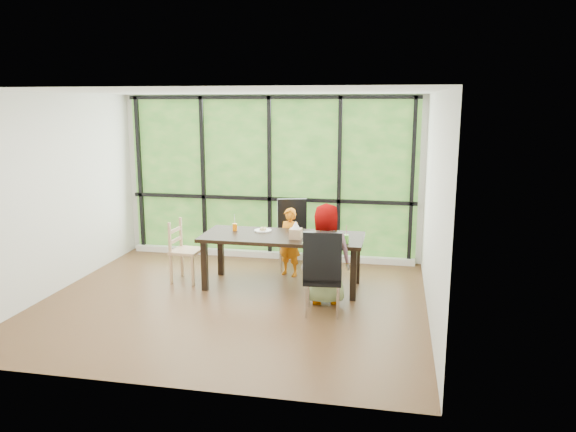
# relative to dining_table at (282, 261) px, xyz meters

# --- Properties ---
(ground) EXTENTS (5.00, 5.00, 0.00)m
(ground) POSITION_rel_dining_table_xyz_m (-0.52, -0.73, -0.38)
(ground) COLOR black
(ground) RESTS_ON ground
(back_wall) EXTENTS (5.00, 0.00, 5.00)m
(back_wall) POSITION_rel_dining_table_xyz_m (-0.52, 1.52, 0.98)
(back_wall) COLOR silver
(back_wall) RESTS_ON ground
(foliage_backdrop) EXTENTS (4.80, 0.02, 2.65)m
(foliage_backdrop) POSITION_rel_dining_table_xyz_m (-0.52, 1.50, 0.98)
(foliage_backdrop) COLOR #26511C
(foliage_backdrop) RESTS_ON back_wall
(window_mullions) EXTENTS (4.80, 0.06, 2.65)m
(window_mullions) POSITION_rel_dining_table_xyz_m (-0.52, 1.46, 0.98)
(window_mullions) COLOR black
(window_mullions) RESTS_ON back_wall
(window_sill) EXTENTS (4.80, 0.12, 0.10)m
(window_sill) POSITION_rel_dining_table_xyz_m (-0.52, 1.42, -0.33)
(window_sill) COLOR silver
(window_sill) RESTS_ON ground
(dining_table) EXTENTS (2.26, 0.95, 0.75)m
(dining_table) POSITION_rel_dining_table_xyz_m (0.00, 0.00, 0.00)
(dining_table) COLOR black
(dining_table) RESTS_ON ground
(chair_window_leather) EXTENTS (0.56, 0.56, 1.08)m
(chair_window_leather) POSITION_rel_dining_table_xyz_m (-0.02, 0.90, 0.17)
(chair_window_leather) COLOR black
(chair_window_leather) RESTS_ON ground
(chair_interior_leather) EXTENTS (0.49, 0.49, 1.08)m
(chair_interior_leather) POSITION_rel_dining_table_xyz_m (0.69, -0.89, 0.17)
(chair_interior_leather) COLOR black
(chair_interior_leather) RESTS_ON ground
(chair_end_beech) EXTENTS (0.43, 0.44, 0.90)m
(chair_end_beech) POSITION_rel_dining_table_xyz_m (-1.43, -0.00, 0.08)
(chair_end_beech) COLOR tan
(chair_end_beech) RESTS_ON ground
(child_toddler) EXTENTS (0.44, 0.36, 1.03)m
(child_toddler) POSITION_rel_dining_table_xyz_m (0.00, 0.55, 0.14)
(child_toddler) COLOR #D36A0B
(child_toddler) RESTS_ON ground
(child_older) EXTENTS (0.71, 0.54, 1.31)m
(child_older) POSITION_rel_dining_table_xyz_m (0.67, -0.52, 0.28)
(child_older) COLOR slate
(child_older) RESTS_ON ground
(placemat) EXTENTS (0.49, 0.36, 0.01)m
(placemat) POSITION_rel_dining_table_xyz_m (0.59, -0.21, 0.38)
(placemat) COLOR tan
(placemat) RESTS_ON dining_table
(plate_far) EXTENTS (0.25, 0.25, 0.02)m
(plate_far) POSITION_rel_dining_table_xyz_m (-0.33, 0.21, 0.38)
(plate_far) COLOR white
(plate_far) RESTS_ON dining_table
(plate_near) EXTENTS (0.27, 0.27, 0.02)m
(plate_near) POSITION_rel_dining_table_xyz_m (0.58, -0.19, 0.38)
(plate_near) COLOR white
(plate_near) RESTS_ON dining_table
(orange_cup) EXTENTS (0.07, 0.07, 0.10)m
(orange_cup) POSITION_rel_dining_table_xyz_m (-0.73, 0.15, 0.43)
(orange_cup) COLOR orange
(orange_cup) RESTS_ON dining_table
(green_cup) EXTENTS (0.07, 0.07, 0.11)m
(green_cup) POSITION_rel_dining_table_xyz_m (0.91, -0.27, 0.43)
(green_cup) COLOR #6ADD41
(green_cup) RESTS_ON dining_table
(tissue_box) EXTENTS (0.16, 0.16, 0.14)m
(tissue_box) POSITION_rel_dining_table_xyz_m (0.22, -0.15, 0.44)
(tissue_box) COLOR tan
(tissue_box) RESTS_ON dining_table
(crepe_rolls_far) EXTENTS (0.10, 0.12, 0.04)m
(crepe_rolls_far) POSITION_rel_dining_table_xyz_m (-0.33, 0.21, 0.41)
(crepe_rolls_far) COLOR tan
(crepe_rolls_far) RESTS_ON plate_far
(crepe_rolls_near) EXTENTS (0.10, 0.12, 0.04)m
(crepe_rolls_near) POSITION_rel_dining_table_xyz_m (0.58, -0.19, 0.41)
(crepe_rolls_near) COLOR tan
(crepe_rolls_near) RESTS_ON plate_near
(straw_white) EXTENTS (0.01, 0.04, 0.20)m
(straw_white) POSITION_rel_dining_table_xyz_m (-0.73, 0.15, 0.52)
(straw_white) COLOR white
(straw_white) RESTS_ON orange_cup
(straw_pink) EXTENTS (0.01, 0.04, 0.20)m
(straw_pink) POSITION_rel_dining_table_xyz_m (0.91, -0.27, 0.53)
(straw_pink) COLOR pink
(straw_pink) RESTS_ON green_cup
(tissue) EXTENTS (0.12, 0.12, 0.11)m
(tissue) POSITION_rel_dining_table_xyz_m (0.22, -0.15, 0.57)
(tissue) COLOR white
(tissue) RESTS_ON tissue_box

